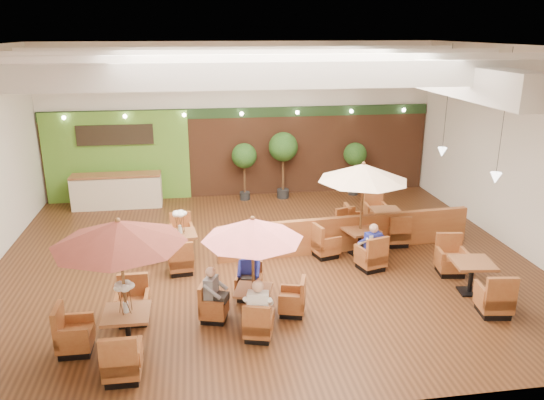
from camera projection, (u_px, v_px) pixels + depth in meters
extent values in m
plane|color=#381E0F|center=(264.00, 259.00, 14.22)|extent=(14.00, 14.00, 0.00)
cube|color=silver|center=(241.00, 121.00, 19.02)|extent=(14.00, 0.04, 5.50)
cube|color=silver|center=(318.00, 255.00, 7.73)|extent=(14.00, 0.04, 5.50)
cube|color=silver|center=(519.00, 151.00, 14.37)|extent=(0.04, 12.00, 5.50)
cube|color=white|center=(263.00, 46.00, 12.53)|extent=(14.00, 12.00, 0.04)
cube|color=brown|center=(242.00, 152.00, 19.32)|extent=(13.90, 0.10, 3.20)
cube|color=#1E3819|center=(241.00, 113.00, 18.86)|extent=(13.90, 0.12, 0.35)
cube|color=#57902A|center=(117.00, 157.00, 18.64)|extent=(5.00, 0.08, 3.20)
cube|color=black|center=(115.00, 135.00, 18.32)|extent=(2.60, 0.08, 0.70)
cube|color=white|center=(402.00, 69.00, 13.20)|extent=(0.60, 11.00, 0.60)
cube|color=white|center=(294.00, 76.00, 8.88)|extent=(13.60, 0.12, 0.45)
cube|color=white|center=(271.00, 65.00, 11.42)|extent=(13.60, 0.12, 0.45)
cube|color=white|center=(256.00, 59.00, 13.86)|extent=(13.60, 0.12, 0.45)
cube|color=white|center=(246.00, 54.00, 16.40)|extent=(13.60, 0.12, 0.45)
cylinder|color=black|center=(504.00, 115.00, 12.91)|extent=(0.01, 0.01, 3.20)
cone|color=white|center=(496.00, 178.00, 13.40)|extent=(0.28, 0.28, 0.28)
cylinder|color=black|center=(447.00, 99.00, 15.73)|extent=(0.01, 0.01, 3.20)
cone|color=white|center=(442.00, 152.00, 16.22)|extent=(0.28, 0.28, 0.28)
sphere|color=#FFEAC6|center=(64.00, 118.00, 17.80)|extent=(0.14, 0.14, 0.14)
sphere|color=#FFEAC6|center=(125.00, 116.00, 18.08)|extent=(0.14, 0.14, 0.14)
sphere|color=#FFEAC6|center=(184.00, 115.00, 18.36)|extent=(0.14, 0.14, 0.14)
sphere|color=#FFEAC6|center=(242.00, 114.00, 18.65)|extent=(0.14, 0.14, 0.14)
sphere|color=#FFEAC6|center=(297.00, 112.00, 18.93)|extent=(0.14, 0.14, 0.14)
sphere|color=#FFEAC6|center=(351.00, 111.00, 19.22)|extent=(0.14, 0.14, 0.14)
sphere|color=#FFEAC6|center=(404.00, 110.00, 19.50)|extent=(0.14, 0.14, 0.14)
cube|color=beige|center=(117.00, 192.00, 18.23)|extent=(3.00, 0.70, 1.10)
cube|color=brown|center=(116.00, 175.00, 18.04)|extent=(3.00, 0.75, 0.06)
cube|color=brown|center=(347.00, 234.00, 14.65)|extent=(7.21, 0.75, 1.00)
cube|color=brown|center=(126.00, 314.00, 10.06)|extent=(0.88, 0.88, 0.06)
cylinder|color=black|center=(128.00, 330.00, 10.17)|extent=(0.10, 0.10, 0.68)
cube|color=black|center=(130.00, 346.00, 10.28)|extent=(0.47, 0.47, 0.04)
cube|color=brown|center=(122.00, 364.00, 9.27)|extent=(0.64, 0.64, 0.33)
cube|color=brown|center=(119.00, 358.00, 8.92)|extent=(0.64, 0.11, 0.72)
cube|color=brown|center=(104.00, 355.00, 9.17)|extent=(0.09, 0.57, 0.29)
cube|color=brown|center=(139.00, 352.00, 9.25)|extent=(0.09, 0.57, 0.29)
cube|color=black|center=(124.00, 375.00, 9.34)|extent=(0.57, 0.57, 0.14)
cube|color=brown|center=(133.00, 308.00, 11.11)|extent=(0.64, 0.64, 0.33)
cube|color=brown|center=(133.00, 289.00, 11.27)|extent=(0.64, 0.11, 0.72)
cube|color=brown|center=(147.00, 298.00, 11.09)|extent=(0.09, 0.57, 0.29)
cube|color=brown|center=(118.00, 300.00, 11.01)|extent=(0.09, 0.57, 0.29)
cube|color=black|center=(134.00, 318.00, 11.19)|extent=(0.57, 0.57, 0.14)
cube|color=brown|center=(75.00, 338.00, 10.05)|extent=(0.64, 0.64, 0.33)
cube|color=brown|center=(88.00, 322.00, 10.00)|extent=(0.11, 0.64, 0.72)
cube|color=brown|center=(77.00, 320.00, 10.27)|extent=(0.57, 0.09, 0.29)
cube|color=brown|center=(71.00, 337.00, 9.71)|extent=(0.57, 0.09, 0.29)
cube|color=black|center=(77.00, 349.00, 10.13)|extent=(0.57, 0.57, 0.14)
cylinder|color=brown|center=(124.00, 288.00, 9.89)|extent=(0.06, 0.06, 2.58)
cone|color=#562119|center=(119.00, 232.00, 9.55)|extent=(2.48, 2.48, 0.45)
sphere|color=brown|center=(118.00, 220.00, 9.48)|extent=(0.10, 0.10, 0.10)
cylinder|color=silver|center=(126.00, 307.00, 10.02)|extent=(0.10, 0.10, 0.22)
cube|color=brown|center=(253.00, 290.00, 11.18)|extent=(0.93, 0.93, 0.05)
cylinder|color=black|center=(253.00, 303.00, 11.28)|extent=(0.09, 0.09, 0.58)
cube|color=black|center=(254.00, 316.00, 11.37)|extent=(0.49, 0.49, 0.04)
cube|color=brown|center=(258.00, 327.00, 10.51)|extent=(0.68, 0.68, 0.28)
cube|color=brown|center=(263.00, 320.00, 10.23)|extent=(0.55, 0.24, 0.62)
cube|color=brown|center=(246.00, 318.00, 10.49)|extent=(0.20, 0.49, 0.25)
cube|color=brown|center=(271.00, 320.00, 10.42)|extent=(0.20, 0.49, 0.25)
cube|color=black|center=(258.00, 336.00, 10.57)|extent=(0.60, 0.60, 0.12)
cube|color=brown|center=(249.00, 288.00, 12.09)|extent=(0.68, 0.68, 0.28)
cube|color=brown|center=(245.00, 273.00, 12.20)|extent=(0.55, 0.24, 0.62)
cube|color=brown|center=(260.00, 282.00, 12.00)|extent=(0.20, 0.49, 0.25)
cube|color=brown|center=(238.00, 280.00, 12.06)|extent=(0.20, 0.49, 0.25)
cube|color=black|center=(249.00, 296.00, 12.15)|extent=(0.60, 0.60, 0.12)
cube|color=brown|center=(214.00, 309.00, 11.18)|extent=(0.68, 0.68, 0.28)
cube|color=brown|center=(224.00, 295.00, 11.19)|extent=(0.24, 0.55, 0.62)
cube|color=brown|center=(217.00, 296.00, 11.37)|extent=(0.49, 0.20, 0.25)
cube|color=brown|center=(211.00, 307.00, 10.88)|extent=(0.49, 0.20, 0.25)
cube|color=black|center=(214.00, 317.00, 11.24)|extent=(0.60, 0.60, 0.12)
cube|color=brown|center=(292.00, 303.00, 11.42)|extent=(0.68, 0.68, 0.28)
cube|color=brown|center=(283.00, 294.00, 11.24)|extent=(0.24, 0.55, 0.62)
cube|color=brown|center=(291.00, 301.00, 11.12)|extent=(0.49, 0.20, 0.25)
cube|color=brown|center=(293.00, 290.00, 11.60)|extent=(0.49, 0.20, 0.25)
cube|color=black|center=(292.00, 311.00, 11.48)|extent=(0.60, 0.60, 0.12)
cylinder|color=brown|center=(253.00, 270.00, 11.04)|extent=(0.06, 0.06, 2.20)
cone|color=#DA696B|center=(253.00, 229.00, 10.76)|extent=(2.12, 2.12, 0.45)
sphere|color=brown|center=(252.00, 218.00, 10.69)|extent=(0.10, 0.10, 0.10)
cube|color=brown|center=(360.00, 230.00, 14.31)|extent=(1.05, 1.05, 0.06)
cylinder|color=black|center=(360.00, 242.00, 14.42)|extent=(0.10, 0.10, 0.66)
cube|color=black|center=(359.00, 254.00, 14.53)|extent=(0.56, 0.56, 0.04)
cube|color=brown|center=(371.00, 258.00, 13.55)|extent=(0.77, 0.77, 0.32)
cube|color=brown|center=(372.00, 252.00, 13.21)|extent=(0.63, 0.27, 0.70)
cube|color=brown|center=(362.00, 253.00, 13.37)|extent=(0.23, 0.55, 0.28)
cube|color=brown|center=(381.00, 249.00, 13.60)|extent=(0.23, 0.55, 0.28)
cube|color=black|center=(370.00, 267.00, 13.62)|extent=(0.68, 0.68, 0.14)
cube|color=brown|center=(349.00, 232.00, 15.34)|extent=(0.77, 0.77, 0.32)
cube|color=brown|center=(350.00, 219.00, 15.50)|extent=(0.63, 0.27, 0.70)
cube|color=brown|center=(358.00, 224.00, 15.40)|extent=(0.23, 0.55, 0.28)
cube|color=brown|center=(341.00, 226.00, 15.17)|extent=(0.23, 0.55, 0.28)
cube|color=black|center=(349.00, 239.00, 15.41)|extent=(0.68, 0.68, 0.14)
cube|color=brown|center=(325.00, 246.00, 14.31)|extent=(0.77, 0.77, 0.32)
cube|color=brown|center=(335.00, 236.00, 14.18)|extent=(0.27, 0.63, 0.70)
cube|color=brown|center=(320.00, 236.00, 14.50)|extent=(0.55, 0.23, 0.28)
cube|color=brown|center=(331.00, 243.00, 13.99)|extent=(0.55, 0.23, 0.28)
cube|color=black|center=(325.00, 254.00, 14.38)|extent=(0.68, 0.68, 0.14)
cylinder|color=brown|center=(361.00, 211.00, 14.15)|extent=(0.06, 0.06, 2.51)
cone|color=beige|center=(363.00, 172.00, 13.82)|extent=(2.41, 2.41, 0.45)
sphere|color=brown|center=(364.00, 164.00, 13.75)|extent=(0.10, 0.10, 0.10)
cube|color=brown|center=(181.00, 234.00, 14.08)|extent=(0.90, 0.90, 0.06)
cylinder|color=black|center=(181.00, 246.00, 14.18)|extent=(0.10, 0.10, 0.64)
cube|color=black|center=(182.00, 257.00, 14.29)|extent=(0.48, 0.48, 0.04)
cube|color=brown|center=(181.00, 262.00, 13.34)|extent=(0.66, 0.66, 0.31)
cube|color=brown|center=(179.00, 256.00, 13.01)|extent=(0.61, 0.16, 0.68)
cube|color=brown|center=(169.00, 257.00, 13.22)|extent=(0.13, 0.54, 0.27)
cube|color=brown|center=(192.00, 254.00, 13.35)|extent=(0.13, 0.54, 0.27)
cube|color=black|center=(181.00, 270.00, 13.41)|extent=(0.59, 0.59, 0.14)
cube|color=brown|center=(182.00, 236.00, 15.07)|extent=(0.66, 0.66, 0.31)
cube|color=brown|center=(182.00, 223.00, 15.22)|extent=(0.61, 0.16, 0.68)
cube|color=brown|center=(191.00, 228.00, 15.08)|extent=(0.13, 0.54, 0.27)
cube|color=brown|center=(171.00, 230.00, 14.94)|extent=(0.13, 0.54, 0.27)
cube|color=black|center=(182.00, 243.00, 15.14)|extent=(0.59, 0.59, 0.14)
cube|color=brown|center=(146.00, 250.00, 14.08)|extent=(0.66, 0.66, 0.31)
cube|color=brown|center=(155.00, 240.00, 14.00)|extent=(0.16, 0.61, 0.68)
cube|color=brown|center=(145.00, 240.00, 14.27)|extent=(0.54, 0.13, 0.27)
cube|color=brown|center=(146.00, 248.00, 13.76)|extent=(0.54, 0.13, 0.27)
cube|color=black|center=(147.00, 258.00, 14.14)|extent=(0.59, 0.59, 0.14)
cylinder|color=silver|center=(180.00, 229.00, 14.04)|extent=(0.10, 0.10, 0.22)
cube|color=brown|center=(473.00, 263.00, 12.20)|extent=(1.01, 1.01, 0.06)
cylinder|color=black|center=(471.00, 277.00, 12.32)|extent=(0.11, 0.11, 0.70)
cube|color=black|center=(469.00, 292.00, 12.43)|extent=(0.54, 0.54, 0.04)
cube|color=brown|center=(494.00, 301.00, 11.40)|extent=(0.74, 0.74, 0.34)
cube|color=brown|center=(505.00, 294.00, 11.05)|extent=(0.66, 0.19, 0.74)
cube|color=brown|center=(481.00, 292.00, 11.33)|extent=(0.16, 0.59, 0.30)
cube|color=brown|center=(509.00, 292.00, 11.33)|extent=(0.16, 0.59, 0.30)
cube|color=black|center=(493.00, 311.00, 11.47)|extent=(0.66, 0.66, 0.15)
cube|color=brown|center=(451.00, 262.00, 13.28)|extent=(0.74, 0.74, 0.34)
cube|color=brown|center=(445.00, 247.00, 13.44)|extent=(0.66, 0.19, 0.74)
cube|color=brown|center=(464.00, 255.00, 13.22)|extent=(0.16, 0.59, 0.30)
cube|color=brown|center=(439.00, 255.00, 13.21)|extent=(0.16, 0.59, 0.30)
cube|color=black|center=(450.00, 271.00, 13.36)|extent=(0.66, 0.66, 0.15)
cube|color=brown|center=(386.00, 211.00, 15.84)|extent=(0.88, 0.88, 0.06)
cylinder|color=black|center=(385.00, 222.00, 15.95)|extent=(0.10, 0.10, 0.65)
cube|color=black|center=(385.00, 232.00, 16.05)|extent=(0.47, 0.47, 0.04)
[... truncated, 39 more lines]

